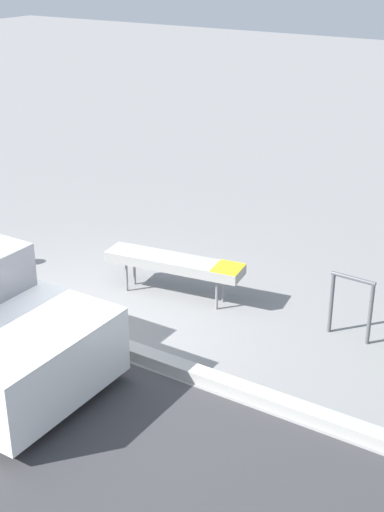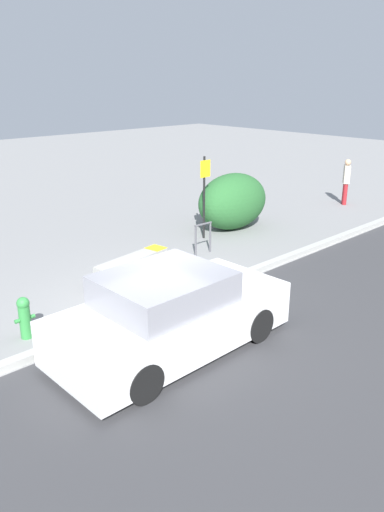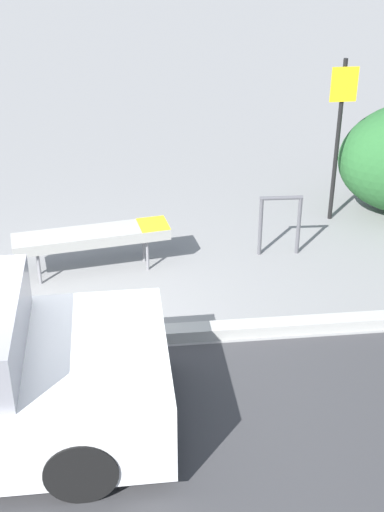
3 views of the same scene
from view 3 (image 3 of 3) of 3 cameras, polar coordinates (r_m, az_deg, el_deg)
The scene contains 5 objects.
ground_plane at distance 7.81m, azimuth -11.99°, elevation -7.10°, with size 60.00×60.00×0.00m, color gray.
curb at distance 7.78m, azimuth -12.04°, elevation -6.72°, with size 60.00×0.20×0.13m.
bench at distance 8.82m, azimuth -8.00°, elevation 1.53°, with size 1.95×0.70×0.58m.
bike_rack at distance 9.24m, azimuth 7.06°, elevation 2.95°, with size 0.55×0.07×0.83m.
sign_post at distance 10.01m, azimuth 11.69°, elevation 10.10°, with size 0.36×0.08×2.30m.
Camera 3 is at (0.93, -6.31, 4.51)m, focal length 50.00 mm.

